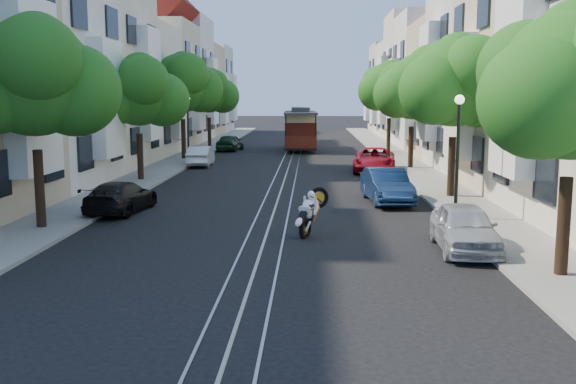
# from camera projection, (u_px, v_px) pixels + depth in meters

# --- Properties ---
(ground) EXTENTS (200.00, 200.00, 0.00)m
(ground) POSITION_uv_depth(u_px,v_px,m) (292.00, 156.00, 45.86)
(ground) COLOR black
(ground) RESTS_ON ground
(sidewalk_east) EXTENTS (2.50, 80.00, 0.12)m
(sidewalk_east) POSITION_uv_depth(u_px,v_px,m) (394.00, 156.00, 45.59)
(sidewalk_east) COLOR gray
(sidewalk_east) RESTS_ON ground
(sidewalk_west) EXTENTS (2.50, 80.00, 0.12)m
(sidewalk_west) POSITION_uv_depth(u_px,v_px,m) (192.00, 155.00, 46.11)
(sidewalk_west) COLOR gray
(sidewalk_west) RESTS_ON ground
(rail_left) EXTENTS (0.06, 80.00, 0.02)m
(rail_left) POSITION_uv_depth(u_px,v_px,m) (284.00, 156.00, 45.88)
(rail_left) COLOR gray
(rail_left) RESTS_ON ground
(rail_slot) EXTENTS (0.06, 80.00, 0.02)m
(rail_slot) POSITION_uv_depth(u_px,v_px,m) (292.00, 156.00, 45.86)
(rail_slot) COLOR gray
(rail_slot) RESTS_ON ground
(rail_right) EXTENTS (0.06, 80.00, 0.02)m
(rail_right) POSITION_uv_depth(u_px,v_px,m) (300.00, 156.00, 45.84)
(rail_right) COLOR gray
(rail_right) RESTS_ON ground
(lane_line) EXTENTS (0.08, 80.00, 0.01)m
(lane_line) POSITION_uv_depth(u_px,v_px,m) (292.00, 156.00, 45.86)
(lane_line) COLOR tan
(lane_line) RESTS_ON ground
(townhouses_east) EXTENTS (7.75, 72.00, 12.00)m
(townhouses_east) POSITION_uv_depth(u_px,v_px,m) (462.00, 83.00, 44.59)
(townhouses_east) COLOR beige
(townhouses_east) RESTS_ON ground
(townhouses_west) EXTENTS (7.75, 72.00, 11.76)m
(townhouses_west) POSITION_uv_depth(u_px,v_px,m) (125.00, 85.00, 45.46)
(townhouses_west) COLOR silver
(townhouses_west) RESTS_ON ground
(tree_e_a) EXTENTS (4.72, 3.87, 6.27)m
(tree_e_a) POSITION_uv_depth(u_px,v_px,m) (576.00, 88.00, 14.29)
(tree_e_a) COLOR black
(tree_e_a) RESTS_ON ground
(tree_e_b) EXTENTS (4.93, 4.08, 6.68)m
(tree_e_b) POSITION_uv_depth(u_px,v_px,m) (456.00, 84.00, 26.10)
(tree_e_b) COLOR black
(tree_e_b) RESTS_ON ground
(tree_e_c) EXTENTS (4.84, 3.99, 6.52)m
(tree_e_c) POSITION_uv_depth(u_px,v_px,m) (414.00, 90.00, 36.99)
(tree_e_c) COLOR black
(tree_e_c) RESTS_ON ground
(tree_e_d) EXTENTS (5.01, 4.16, 6.85)m
(tree_e_d) POSITION_uv_depth(u_px,v_px,m) (390.00, 88.00, 47.83)
(tree_e_d) COLOR black
(tree_e_d) RESTS_ON ground
(tree_w_a) EXTENTS (4.93, 4.08, 6.68)m
(tree_w_a) POSITION_uv_depth(u_px,v_px,m) (35.00, 80.00, 19.70)
(tree_w_a) COLOR black
(tree_w_a) RESTS_ON ground
(tree_w_b) EXTENTS (4.72, 3.87, 6.27)m
(tree_w_b) POSITION_uv_depth(u_px,v_px,m) (139.00, 93.00, 31.61)
(tree_w_b) COLOR black
(tree_w_b) RESTS_ON ground
(tree_w_c) EXTENTS (5.13, 4.28, 7.09)m
(tree_w_c) POSITION_uv_depth(u_px,v_px,m) (183.00, 84.00, 42.39)
(tree_w_c) COLOR black
(tree_w_c) RESTS_ON ground
(tree_w_d) EXTENTS (4.84, 3.99, 6.52)m
(tree_w_d) POSITION_uv_depth(u_px,v_px,m) (209.00, 92.00, 53.33)
(tree_w_d) COLOR black
(tree_w_d) RESTS_ON ground
(lamp_east) EXTENTS (0.32, 0.32, 4.16)m
(lamp_east) POSITION_uv_depth(u_px,v_px,m) (458.00, 138.00, 21.49)
(lamp_east) COLOR black
(lamp_east) RESTS_ON ground
(lamp_west) EXTENTS (0.32, 0.32, 4.16)m
(lamp_west) POSITION_uv_depth(u_px,v_px,m) (188.00, 119.00, 39.74)
(lamp_west) COLOR black
(lamp_west) RESTS_ON ground
(sportbike_rider) EXTENTS (1.00, 1.50, 1.49)m
(sportbike_rider) POSITION_uv_depth(u_px,v_px,m) (310.00, 210.00, 19.53)
(sportbike_rider) COLOR black
(sportbike_rider) RESTS_ON ground
(cable_car) EXTENTS (2.72, 8.13, 3.10)m
(cable_car) POSITION_uv_depth(u_px,v_px,m) (300.00, 127.00, 51.04)
(cable_car) COLOR black
(cable_car) RESTS_ON ground
(parked_car_e_near) EXTENTS (1.67, 3.88, 1.31)m
(parked_car_e_near) POSITION_uv_depth(u_px,v_px,m) (465.00, 227.00, 17.61)
(parked_car_e_near) COLOR #A5AAB1
(parked_car_e_near) RESTS_ON ground
(parked_car_e_mid) EXTENTS (1.85, 4.29, 1.37)m
(parked_car_e_mid) POSITION_uv_depth(u_px,v_px,m) (387.00, 186.00, 25.66)
(parked_car_e_mid) COLOR #0C1E3F
(parked_car_e_mid) RESTS_ON ground
(parked_car_e_far) EXTENTS (2.82, 5.14, 1.36)m
(parked_car_e_far) POSITION_uv_depth(u_px,v_px,m) (375.00, 160.00, 36.20)
(parked_car_e_far) COLOR maroon
(parked_car_e_far) RESTS_ON ground
(parked_car_w_near) EXTENTS (2.06, 4.16, 1.16)m
(parked_car_w_near) POSITION_uv_depth(u_px,v_px,m) (121.00, 197.00, 23.49)
(parked_car_w_near) COLOR black
(parked_car_w_near) RESTS_ON ground
(parked_car_w_mid) EXTENTS (1.43, 3.79, 1.23)m
(parked_car_w_mid) POSITION_uv_depth(u_px,v_px,m) (201.00, 156.00, 39.39)
(parked_car_w_mid) COLOR silver
(parked_car_w_mid) RESTS_ON ground
(parked_car_w_far) EXTENTS (2.04, 3.99, 1.30)m
(parked_car_w_far) POSITION_uv_depth(u_px,v_px,m) (230.00, 143.00, 50.51)
(parked_car_w_far) COLOR #14331B
(parked_car_w_far) RESTS_ON ground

